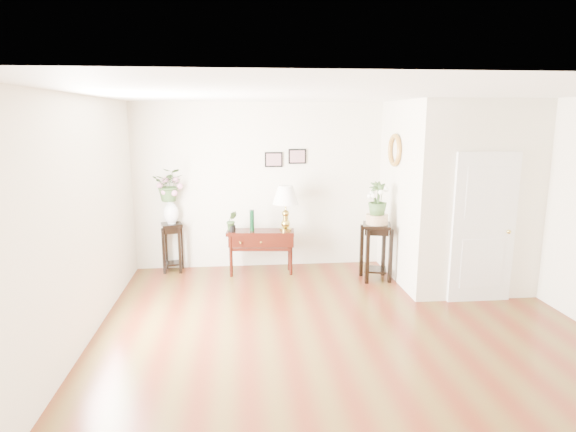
{
  "coord_description": "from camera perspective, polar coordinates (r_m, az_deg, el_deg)",
  "views": [
    {
      "loc": [
        -1.23,
        -5.36,
        2.55
      ],
      "look_at": [
        -0.55,
        1.3,
        1.17
      ],
      "focal_mm": 30.0,
      "sensor_mm": 36.0,
      "label": 1
    }
  ],
  "objects": [
    {
      "name": "partition",
      "position": [
        7.96,
        19.03,
        2.69
      ],
      "size": [
        1.8,
        1.95,
        2.8
      ],
      "primitive_type": "cube",
      "color": "silver",
      "rests_on": "floor"
    },
    {
      "name": "wall_ornament",
      "position": [
        7.66,
        12.51,
        7.63
      ],
      "size": [
        0.07,
        0.51,
        0.51
      ],
      "primitive_type": "torus",
      "rotation": [
        0.0,
        1.57,
        0.0
      ],
      "color": "#B49434",
      "rests_on": "partition"
    },
    {
      "name": "narcissus",
      "position": [
        7.59,
        10.59,
        1.95
      ],
      "size": [
        0.35,
        0.35,
        0.54
      ],
      "primitive_type": "imported",
      "rotation": [
        0.0,
        0.0,
        0.18
      ],
      "color": "#345227",
      "rests_on": "ceramic_bowl"
    },
    {
      "name": "ceramic_bowl",
      "position": [
        7.65,
        10.5,
        -0.35
      ],
      "size": [
        0.45,
        0.45,
        0.15
      ],
      "primitive_type": "cylinder",
      "rotation": [
        0.0,
        0.0,
        0.38
      ],
      "color": "#CBB387",
      "rests_on": "plant_stand_b"
    },
    {
      "name": "lily_arrangement",
      "position": [
        8.08,
        -13.86,
        3.82
      ],
      "size": [
        0.54,
        0.48,
        0.55
      ],
      "primitive_type": "imported",
      "rotation": [
        0.0,
        0.0,
        -0.11
      ],
      "color": "#345227",
      "rests_on": "porcelain_vase"
    },
    {
      "name": "plant_stand_b",
      "position": [
        7.77,
        10.36,
        -4.2
      ],
      "size": [
        0.52,
        0.52,
        0.91
      ],
      "primitive_type": "cube",
      "rotation": [
        0.0,
        0.0,
        -0.26
      ],
      "color": "black",
      "rests_on": "floor"
    },
    {
      "name": "wall_front",
      "position": [
        3.11,
        18.39,
        -10.7
      ],
      "size": [
        6.0,
        0.02,
        2.8
      ],
      "primitive_type": "cube",
      "color": "silver",
      "rests_on": "ground"
    },
    {
      "name": "ceiling",
      "position": [
        5.5,
        7.35,
        14.16
      ],
      "size": [
        6.0,
        5.5,
        0.02
      ],
      "primitive_type": "cube",
      "color": "white",
      "rests_on": "ground"
    },
    {
      "name": "console_table",
      "position": [
        7.97,
        -3.25,
        -4.29
      ],
      "size": [
        1.13,
        0.47,
        0.73
      ],
      "primitive_type": "cube",
      "rotation": [
        0.0,
        0.0,
        -0.1
      ],
      "color": "#380B06",
      "rests_on": "floor"
    },
    {
      "name": "door",
      "position": [
        7.14,
        22.17,
        -1.36
      ],
      "size": [
        0.9,
        0.05,
        2.1
      ],
      "primitive_type": "cube",
      "color": "silver",
      "rests_on": "floor"
    },
    {
      "name": "wall_left",
      "position": [
        5.76,
        -23.56,
        -0.86
      ],
      "size": [
        0.02,
        5.5,
        2.8
      ],
      "primitive_type": "cube",
      "color": "silver",
      "rests_on": "ground"
    },
    {
      "name": "floor",
      "position": [
        6.06,
        6.65,
        -13.32
      ],
      "size": [
        6.0,
        5.5,
        0.02
      ],
      "primitive_type": "cube",
      "color": "#523B18",
      "rests_on": "ground"
    },
    {
      "name": "table_lamp",
      "position": [
        7.83,
        -0.29,
        0.82
      ],
      "size": [
        0.46,
        0.46,
        0.75
      ],
      "primitive_type": "cube",
      "rotation": [
        0.0,
        0.0,
        0.09
      ],
      "color": "#AC983C",
      "rests_on": "console_table"
    },
    {
      "name": "wall_back",
      "position": [
        8.28,
        2.8,
        3.65
      ],
      "size": [
        6.0,
        0.02,
        2.8
      ],
      "primitive_type": "cube",
      "color": "silver",
      "rests_on": "ground"
    },
    {
      "name": "art_print_right",
      "position": [
        8.17,
        1.11,
        7.08
      ],
      "size": [
        0.3,
        0.02,
        0.25
      ],
      "primitive_type": "cube",
      "color": "black",
      "rests_on": "wall_back"
    },
    {
      "name": "potted_plant",
      "position": [
        7.83,
        -6.69,
        -0.68
      ],
      "size": [
        0.19,
        0.16,
        0.32
      ],
      "primitive_type": "imported",
      "rotation": [
        0.0,
        0.0,
        0.14
      ],
      "color": "#345227",
      "rests_on": "console_table"
    },
    {
      "name": "porcelain_vase",
      "position": [
        8.15,
        -13.71,
        0.68
      ],
      "size": [
        0.25,
        0.25,
        0.42
      ],
      "primitive_type": null,
      "rotation": [
        0.0,
        0.0,
        -0.01
      ],
      "color": "white",
      "rests_on": "plant_stand_a"
    },
    {
      "name": "art_print_left",
      "position": [
        8.14,
        -1.71,
        6.7
      ],
      "size": [
        0.3,
        0.02,
        0.25
      ],
      "primitive_type": "cube",
      "color": "black",
      "rests_on": "wall_back"
    },
    {
      "name": "green_vase",
      "position": [
        7.83,
        -4.3,
        -0.55
      ],
      "size": [
        0.09,
        0.09,
        0.35
      ],
      "primitive_type": "cylinder",
      "rotation": [
        0.0,
        0.0,
        0.27
      ],
      "color": "black",
      "rests_on": "console_table"
    },
    {
      "name": "plant_stand_a",
      "position": [
        8.29,
        -13.5,
        -3.64
      ],
      "size": [
        0.39,
        0.39,
        0.82
      ],
      "primitive_type": "cube",
      "rotation": [
        0.0,
        0.0,
        0.26
      ],
      "color": "black",
      "rests_on": "floor"
    }
  ]
}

